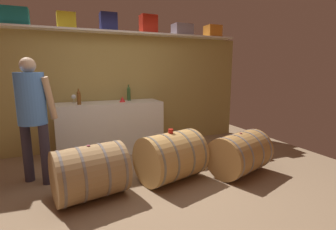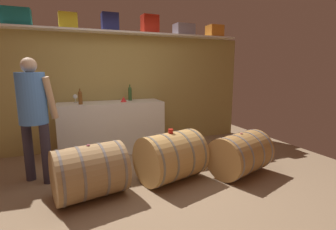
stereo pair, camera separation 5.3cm
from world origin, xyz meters
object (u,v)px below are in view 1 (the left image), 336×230
wine_barrel_flank (240,154)px  toolcase_red (148,24)px  wine_bottle_amber (79,97)px  winemaker_pouring (32,108)px  toolcase_orange (213,31)px  toolcase_yellow (66,21)px  wine_barrel_near (171,157)px  wine_barrel_far (90,172)px  tasting_cup (171,131)px  toolcase_grey (182,30)px  red_funnel (122,99)px  toolcase_teal (14,17)px  wine_bottle_green (129,93)px  wine_glass (74,97)px  toolcase_navy (108,22)px  work_cabinet (111,127)px

wine_barrel_flank → toolcase_red: bearing=92.1°
wine_bottle_amber → winemaker_pouring: winemaker_pouring is taller
toolcase_orange → toolcase_yellow: bearing=179.9°
wine_barrel_near → wine_barrel_far: 1.08m
wine_barrel_near → tasting_cup: 0.36m
wine_bottle_amber → toolcase_grey: bearing=8.9°
toolcase_red → red_funnel: size_ratio=3.06×
toolcase_teal → wine_barrel_near: toolcase_teal is taller
toolcase_teal → toolcase_grey: (2.94, 0.00, -0.03)m
toolcase_orange → wine_barrel_far: 3.88m
toolcase_teal → toolcase_grey: toolcase_teal is taller
toolcase_grey → winemaker_pouring: size_ratio=0.23×
wine_bottle_green → wine_barrel_flank: bearing=-57.0°
red_funnel → wine_barrel_near: bearing=-77.3°
toolcase_yellow → wine_glass: 1.29m
wine_glass → wine_barrel_far: (0.09, -1.77, -0.71)m
winemaker_pouring → wine_barrel_flank: bearing=22.2°
toolcase_navy → toolcase_orange: 2.19m
wine_bottle_green → wine_barrel_near: 1.82m
toolcase_teal → wine_bottle_amber: (0.87, -0.32, -1.28)m
toolcase_teal → red_funnel: 2.13m
work_cabinet → toolcase_yellow: bearing=160.9°
wine_glass → wine_barrel_far: 1.91m
work_cabinet → toolcase_red: bearing=15.0°
toolcase_yellow → red_funnel: (0.86, -0.26, -1.35)m
toolcase_yellow → wine_barrel_far: toolcase_yellow is taller
toolcase_navy → work_cabinet: size_ratio=0.17×
toolcase_navy → winemaker_pouring: (-1.20, -1.13, -1.33)m
toolcase_red → wine_glass: bearing=179.5°
red_funnel → wine_barrel_flank: size_ratio=0.11×
wine_barrel_near → wine_barrel_flank: wine_barrel_near is taller
red_funnel → toolcase_grey: bearing=11.2°
toolcase_orange → tasting_cup: toolcase_orange is taller
toolcase_grey → tasting_cup: bearing=-123.1°
wine_barrel_near → work_cabinet: bearing=93.8°
toolcase_navy → toolcase_yellow: bearing=179.6°
toolcase_navy → tasting_cup: size_ratio=4.66×
toolcase_grey → wine_barrel_flank: toolcase_grey is taller
wine_barrel_flank → winemaker_pouring: size_ratio=0.61×
toolcase_navy → toolcase_grey: 1.47m
toolcase_grey → wine_barrel_far: toolcase_grey is taller
toolcase_yellow → toolcase_navy: toolcase_navy is taller
red_funnel → toolcase_teal: bearing=170.8°
wine_glass → wine_barrel_near: 2.15m
toolcase_teal → wine_barrel_near: size_ratio=0.43×
toolcase_yellow → work_cabinet: (0.63, -0.22, -1.86)m
toolcase_orange → wine_barrel_near: 3.14m
toolcase_grey → tasting_cup: size_ratio=5.79×
toolcase_teal → toolcase_navy: toolcase_navy is taller
toolcase_orange → wine_bottle_green: bearing=-177.2°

